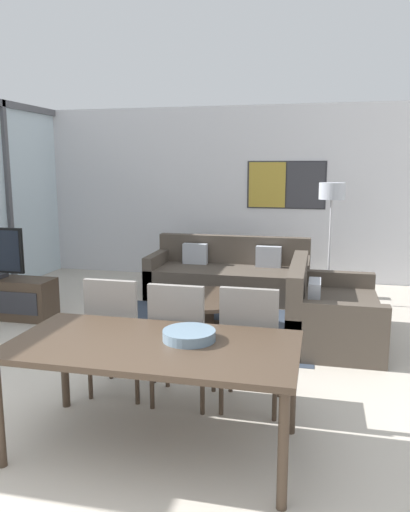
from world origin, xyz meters
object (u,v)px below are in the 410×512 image
sofa_side (326,314)px  dining_chair_right (250,343)px  dining_table (153,353)px  fruit_bowl (189,334)px  dining_chair_left (118,332)px  dining_chair_centre (180,339)px  floor_lamp (332,201)px  coffee_table (206,305)px  sofa_main (229,277)px

sofa_side → dining_chair_right: size_ratio=1.58×
dining_table → fruit_bowl: size_ratio=5.37×
dining_chair_left → dining_chair_centre: 0.54m
floor_lamp → dining_chair_centre: bearing=-109.0°
coffee_table → sofa_side: bearing=-2.3°
coffee_table → dining_chair_left: size_ratio=1.07×
dining_chair_centre → dining_chair_right: 0.54m
coffee_table → floor_lamp: size_ratio=0.65×
dining_chair_centre → dining_chair_right: same height
floor_lamp → dining_chair_right: bearing=-100.4°
dining_table → dining_chair_right: bearing=50.9°
sofa_main → sofa_side: (1.35, -1.57, -0.00)m
dining_chair_left → dining_chair_centre: same height
dining_table → dining_chair_right: 0.86m
dining_chair_right → dining_chair_centre: bearing=-176.9°
sofa_side → fruit_bowl: bearing=159.1°
fruit_bowl → floor_lamp: bearing=76.4°
sofa_side → coffee_table: 1.35m
sofa_side → dining_chair_left: dining_chair_left is taller
sofa_main → fruit_bowl: 3.98m
sofa_main → dining_chair_left: dining_chair_left is taller
fruit_bowl → floor_lamp: (0.93, 3.86, 0.61)m
sofa_side → floor_lamp: (0.03, 1.51, 1.12)m
dining_chair_centre → floor_lamp: floor_lamp is taller
dining_table → sofa_side: bearing=65.7°
sofa_main → dining_table: (0.24, -4.03, 0.40)m
coffee_table → dining_chair_centre: dining_chair_centre is taller
dining_table → dining_chair_left: 0.88m
sofa_main → coffee_table: 1.52m
dining_chair_left → fruit_bowl: (0.75, -0.58, 0.23)m
coffee_table → dining_chair_left: (-0.30, -1.83, 0.26)m
sofa_main → sofa_side: bearing=-49.4°
sofa_main → sofa_side: 2.07m
sofa_main → dining_chair_centre: bearing=-86.0°
coffee_table → dining_chair_right: 2.02m
sofa_side → floor_lamp: bearing=-1.3°
sofa_side → dining_chair_right: bearing=162.3°
sofa_main → coffee_table: size_ratio=2.12×
dining_table → dining_chair_left: bearing=128.3°
coffee_table → fruit_bowl: bearing=-79.5°
dining_chair_left → dining_chair_centre: size_ratio=1.00×
dining_table → dining_chair_centre: 0.65m
coffee_table → dining_chair_right: (0.77, -1.85, 0.26)m
dining_table → dining_chair_right: (0.54, 0.66, -0.13)m
fruit_bowl → sofa_main: bearing=96.5°
coffee_table → dining_table: (0.24, -2.51, 0.39)m
floor_lamp → fruit_bowl: bearing=-103.6°
dining_chair_right → floor_lamp: (0.61, 3.30, 0.85)m
sofa_main → fruit_bowl: (0.45, -3.92, 0.50)m
dining_chair_right → sofa_side: bearing=72.3°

